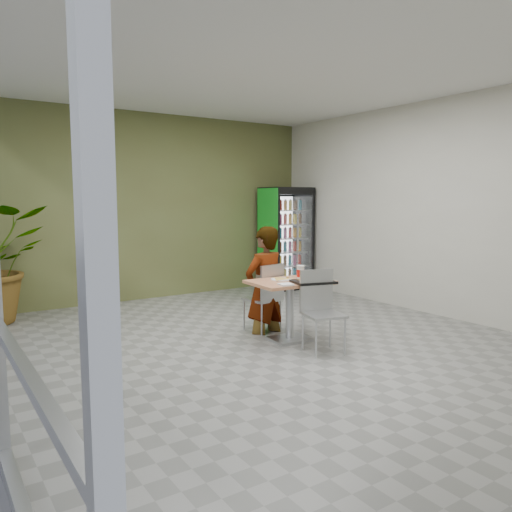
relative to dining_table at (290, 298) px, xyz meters
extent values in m
plane|color=gray|center=(-0.33, -0.05, -0.54)|extent=(7.00, 7.00, 0.00)
cube|color=tan|center=(0.00, 0.00, 0.20)|extent=(0.99, 0.72, 0.04)
cylinder|color=#ABADAF|center=(0.00, 0.00, -0.18)|extent=(0.10, 0.10, 0.71)
cube|color=#ABADAF|center=(0.00, 0.00, -0.52)|extent=(0.50, 0.41, 0.04)
cube|color=#ABADAF|center=(-0.02, 0.56, -0.11)|extent=(0.46, 0.46, 0.03)
cube|color=#ABADAF|center=(0.00, 0.38, 0.13)|extent=(0.40, 0.09, 0.48)
cylinder|color=#ABADAF|center=(0.12, 0.76, -0.32)|extent=(0.02, 0.02, 0.43)
cylinder|color=#ABADAF|center=(-0.22, 0.71, -0.32)|extent=(0.02, 0.02, 0.43)
cylinder|color=#ABADAF|center=(0.17, 0.42, -0.32)|extent=(0.02, 0.02, 0.43)
cylinder|color=#ABADAF|center=(-0.17, 0.37, -0.32)|extent=(0.02, 0.02, 0.43)
cube|color=#ABADAF|center=(0.02, -0.60, -0.10)|extent=(0.50, 0.50, 0.03)
cube|color=#ABADAF|center=(0.07, -0.41, 0.15)|extent=(0.41, 0.13, 0.49)
cylinder|color=#ABADAF|center=(-0.20, -0.73, -0.32)|extent=(0.02, 0.02, 0.44)
cylinder|color=#ABADAF|center=(0.14, -0.82, -0.32)|extent=(0.02, 0.02, 0.44)
cylinder|color=#ABADAF|center=(-0.11, -0.39, -0.32)|extent=(0.02, 0.02, 0.44)
cylinder|color=#ABADAF|center=(0.23, -0.48, -0.32)|extent=(0.02, 0.02, 0.44)
imported|color=black|center=(-0.02, 0.51, 0.01)|extent=(0.68, 0.49, 1.69)
cylinder|color=white|center=(-0.06, 0.10, 0.22)|extent=(0.25, 0.25, 0.01)
cylinder|color=white|center=(0.16, 0.00, 0.30)|extent=(0.09, 0.09, 0.16)
cylinder|color=red|center=(0.16, 0.00, 0.29)|extent=(0.09, 0.09, 0.09)
cylinder|color=white|center=(0.16, 0.00, 0.38)|extent=(0.10, 0.10, 0.01)
cube|color=white|center=(-0.25, -0.24, 0.22)|extent=(0.17, 0.17, 0.02)
cube|color=black|center=(0.13, -0.29, 0.23)|extent=(0.55, 0.45, 0.03)
cube|color=black|center=(2.17, 2.95, 0.44)|extent=(0.89, 0.70, 1.96)
cube|color=green|center=(1.72, 2.95, 0.44)|extent=(0.02, 0.67, 1.92)
cube|color=silver|center=(2.17, 2.62, 0.46)|extent=(0.70, 0.02, 1.57)
camera|label=1|loc=(-3.67, -4.77, 1.21)|focal=35.00mm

